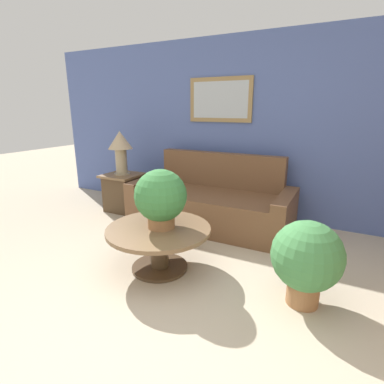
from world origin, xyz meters
name	(u,v)px	position (x,y,z in m)	size (l,w,h in m)	color
ground_plane	(147,353)	(0.00, 0.00, 0.00)	(20.00, 20.00, 0.00)	#BCAD93
wall_back	(266,130)	(-0.01, 2.99, 1.31)	(7.71, 0.09, 2.60)	#5166A8
couch_main	(211,203)	(-0.58, 2.36, 0.31)	(2.23, 0.95, 0.98)	brown
coffee_table	(159,239)	(-0.54, 0.98, 0.33)	(1.05, 1.05, 0.46)	#4C3823
side_table	(123,192)	(-2.08, 2.28, 0.30)	(0.56, 0.56, 0.59)	#4C3823
table_lamp	(120,146)	(-2.08, 2.28, 1.04)	(0.37, 0.37, 0.68)	tan
potted_plant_on_table	(161,197)	(-0.52, 1.01, 0.77)	(0.52, 0.52, 0.59)	#9E6B42
potted_plant_floor	(307,258)	(0.85, 1.06, 0.42)	(0.58, 0.58, 0.74)	#9E6B42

